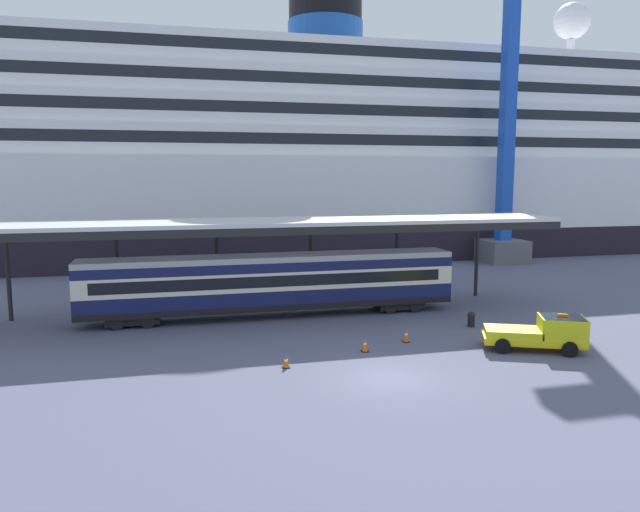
# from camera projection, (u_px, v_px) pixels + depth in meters

# --- Properties ---
(ground_plane) EXTENTS (400.00, 400.00, 0.00)m
(ground_plane) POSITION_uv_depth(u_px,v_px,m) (390.00, 379.00, 27.53)
(ground_plane) COLOR #54566D
(cruise_ship) EXTENTS (139.82, 27.62, 33.24)m
(cruise_ship) POSITION_uv_depth(u_px,v_px,m) (285.00, 161.00, 72.82)
(cruise_ship) COLOR black
(cruise_ship) RESTS_ON ground
(platform_canopy) EXTENTS (39.49, 5.83, 6.36)m
(platform_canopy) POSITION_uv_depth(u_px,v_px,m) (270.00, 225.00, 39.13)
(platform_canopy) COLOR silver
(platform_canopy) RESTS_ON ground
(train_carriage) EXTENTS (24.32, 2.81, 4.11)m
(train_carriage) POSITION_uv_depth(u_px,v_px,m) (272.00, 282.00, 39.20)
(train_carriage) COLOR black
(train_carriage) RESTS_ON ground
(service_truck) EXTENTS (5.57, 3.98, 2.02)m
(service_truck) POSITION_uv_depth(u_px,v_px,m) (543.00, 332.00, 31.84)
(service_truck) COLOR yellow
(service_truck) RESTS_ON ground
(traffic_cone_near) EXTENTS (0.36, 0.36, 0.76)m
(traffic_cone_near) POSITION_uv_depth(u_px,v_px,m) (365.00, 345.00, 31.66)
(traffic_cone_near) COLOR black
(traffic_cone_near) RESTS_ON ground
(traffic_cone_mid) EXTENTS (0.36, 0.36, 0.64)m
(traffic_cone_mid) POSITION_uv_depth(u_px,v_px,m) (286.00, 362.00, 29.03)
(traffic_cone_mid) COLOR black
(traffic_cone_mid) RESTS_ON ground
(traffic_cone_far) EXTENTS (0.36, 0.36, 0.77)m
(traffic_cone_far) POSITION_uv_depth(u_px,v_px,m) (406.00, 335.00, 33.48)
(traffic_cone_far) COLOR black
(traffic_cone_far) RESTS_ON ground
(dockside_crane) EXTENTS (14.95, 4.40, 55.72)m
(dockside_crane) POSITION_uv_depth(u_px,v_px,m) (515.00, 105.00, 62.05)
(dockside_crane) COLOR #595960
(dockside_crane) RESTS_ON ground
(quay_bollard) EXTENTS (0.48, 0.48, 0.96)m
(quay_bollard) POSITION_uv_depth(u_px,v_px,m) (471.00, 318.00, 36.86)
(quay_bollard) COLOR black
(quay_bollard) RESTS_ON ground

